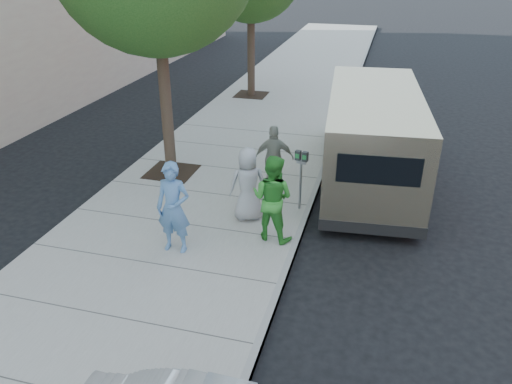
# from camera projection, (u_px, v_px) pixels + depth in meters

# --- Properties ---
(ground) EXTENTS (120.00, 120.00, 0.00)m
(ground) POSITION_uv_depth(u_px,v_px,m) (228.00, 236.00, 10.30)
(ground) COLOR black
(ground) RESTS_ON ground
(sidewalk) EXTENTS (5.00, 60.00, 0.15)m
(sidewalk) POSITION_uv_depth(u_px,v_px,m) (182.00, 226.00, 10.50)
(sidewalk) COLOR gray
(sidewalk) RESTS_ON ground
(curb_face) EXTENTS (0.12, 60.00, 0.16)m
(curb_face) POSITION_uv_depth(u_px,v_px,m) (296.00, 243.00, 9.93)
(curb_face) COLOR gray
(curb_face) RESTS_ON ground
(parking_meter) EXTENTS (0.29, 0.16, 1.36)m
(parking_meter) POSITION_uv_depth(u_px,v_px,m) (301.00, 168.00, 10.63)
(parking_meter) COLOR gray
(parking_meter) RESTS_ON sidewalk
(van) EXTENTS (2.59, 6.36, 2.30)m
(van) POSITION_uv_depth(u_px,v_px,m) (372.00, 137.00, 12.08)
(van) COLOR #C2B08B
(van) RESTS_ON ground
(person_officer) EXTENTS (0.66, 0.44, 1.79)m
(person_officer) POSITION_uv_depth(u_px,v_px,m) (173.00, 208.00, 9.20)
(person_officer) COLOR #5481B3
(person_officer) RESTS_ON sidewalk
(person_green_shirt) EXTENTS (0.97, 0.83, 1.75)m
(person_green_shirt) POSITION_uv_depth(u_px,v_px,m) (272.00, 198.00, 9.60)
(person_green_shirt) COLOR green
(person_green_shirt) RESTS_ON sidewalk
(person_gray_shirt) EXTENTS (0.91, 0.78, 1.59)m
(person_gray_shirt) POSITION_uv_depth(u_px,v_px,m) (248.00, 184.00, 10.33)
(person_gray_shirt) COLOR #A0A0A2
(person_gray_shirt) RESTS_ON sidewalk
(person_striped_polo) EXTENTS (0.98, 0.58, 1.57)m
(person_striped_polo) POSITION_uv_depth(u_px,v_px,m) (274.00, 158.00, 11.62)
(person_striped_polo) COLOR gray
(person_striped_polo) RESTS_ON sidewalk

